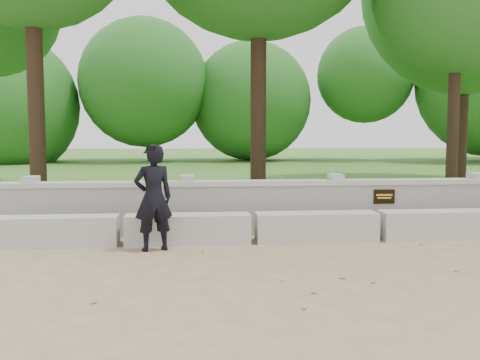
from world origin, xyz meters
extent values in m
plane|color=tan|center=(0.00, 0.00, 0.00)|extent=(80.00, 80.00, 0.00)
cube|color=#38641D|center=(0.00, 14.00, 0.12)|extent=(40.00, 22.00, 0.25)
cube|color=beige|center=(-5.00, 1.90, 0.23)|extent=(1.90, 0.45, 0.45)
cube|color=beige|center=(-3.00, 1.90, 0.23)|extent=(1.90, 0.45, 0.45)
cube|color=beige|center=(-1.00, 1.90, 0.23)|extent=(1.90, 0.45, 0.45)
cube|color=beige|center=(1.00, 1.90, 0.23)|extent=(1.90, 0.45, 0.45)
cube|color=#B4B1AA|center=(0.00, 2.60, 0.41)|extent=(12.50, 0.25, 0.82)
cube|color=beige|center=(0.00, 2.60, 0.86)|extent=(12.50, 0.35, 0.08)
cube|color=black|center=(0.30, 2.46, 0.62)|extent=(0.36, 0.02, 0.24)
imported|color=black|center=(-3.49, 1.46, 0.76)|extent=(0.64, 0.52, 1.53)
cube|color=black|center=(-3.49, 1.15, 1.48)|extent=(0.14, 0.06, 0.07)
cylinder|color=#382619|center=(-5.92, 4.58, 2.58)|extent=(0.32, 0.32, 4.67)
cylinder|color=#382619|center=(-1.37, 6.02, 2.93)|extent=(0.36, 0.36, 5.37)
cylinder|color=#382619|center=(2.84, 5.10, 2.16)|extent=(0.26, 0.26, 3.83)
cylinder|color=#382619|center=(5.22, 9.14, 2.46)|extent=(0.30, 0.30, 4.42)
imported|color=#3A7A29|center=(-1.22, 3.47, 0.58)|extent=(0.41, 0.40, 0.65)
imported|color=#3A7A29|center=(2.22, 3.94, 0.52)|extent=(0.38, 0.38, 0.54)
camera|label=1|loc=(-3.00, -6.20, 1.68)|focal=40.00mm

